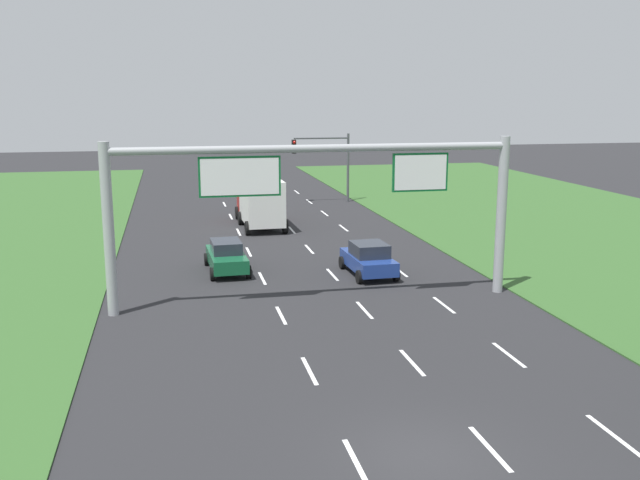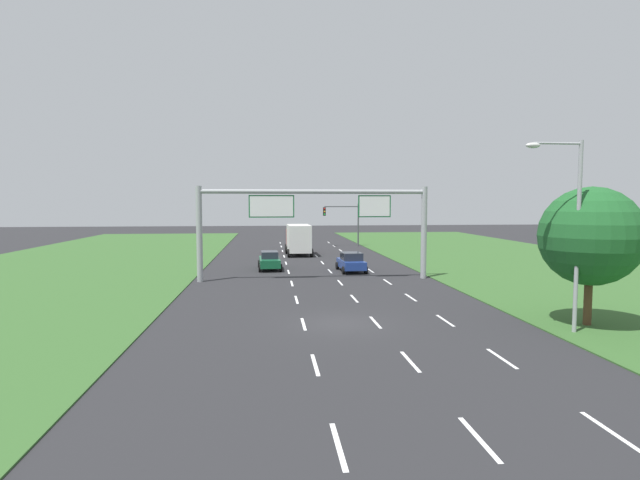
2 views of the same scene
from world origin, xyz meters
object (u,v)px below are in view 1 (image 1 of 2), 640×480
at_px(car_near_red, 369,259).
at_px(traffic_light_mast, 325,155).
at_px(box_truck, 260,200).
at_px(car_lead_silver, 226,256).
at_px(sign_gantry, 317,190).

height_order(car_near_red, traffic_light_mast, traffic_light_mast).
height_order(box_truck, traffic_light_mast, traffic_light_mast).
bearing_deg(car_lead_silver, traffic_light_mast, 63.55).
bearing_deg(car_lead_silver, box_truck, 72.86).
bearing_deg(traffic_light_mast, box_truck, -124.03).
height_order(car_near_red, sign_gantry, sign_gantry).
relative_size(car_near_red, sign_gantry, 0.24).
bearing_deg(traffic_light_mast, car_lead_silver, -114.29).
bearing_deg(car_lead_silver, sign_gantry, -64.07).
height_order(car_lead_silver, sign_gantry, sign_gantry).
relative_size(car_near_red, traffic_light_mast, 0.74).
height_order(car_lead_silver, box_truck, box_truck).
distance_m(box_truck, traffic_light_mast, 11.97).
bearing_deg(car_near_red, sign_gantry, -132.07).
height_order(car_near_red, box_truck, box_truck).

